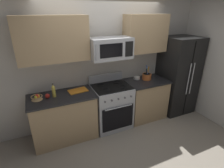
{
  "coord_description": "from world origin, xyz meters",
  "views": [
    {
      "loc": [
        -1.31,
        -2.27,
        2.34
      ],
      "look_at": [
        -0.04,
        0.55,
        1.03
      ],
      "focal_mm": 28.04,
      "sensor_mm": 36.0,
      "label": 1
    }
  ],
  "objects": [
    {
      "name": "refrigerator",
      "position": [
        1.72,
        0.67,
        0.9
      ],
      "size": [
        0.78,
        0.76,
        1.81
      ],
      "color": "black",
      "rests_on": "ground"
    },
    {
      "name": "range_oven",
      "position": [
        -0.0,
        0.69,
        0.47
      ],
      "size": [
        0.76,
        0.69,
        1.09
      ],
      "color": "#B2B5BA",
      "rests_on": "ground"
    },
    {
      "name": "upper_cabinets_right",
      "position": [
        0.86,
        0.86,
        1.89
      ],
      "size": [
        0.91,
        0.34,
        0.76
      ],
      "color": "tan"
    },
    {
      "name": "prep_bowl",
      "position": [
        0.71,
        0.86,
        0.94
      ],
      "size": [
        0.14,
        0.14,
        0.05
      ],
      "color": "white",
      "rests_on": "counter_right"
    },
    {
      "name": "wall_right",
      "position": [
        2.21,
        0.0,
        1.3
      ],
      "size": [
        0.1,
        8.0,
        2.6
      ],
      "primitive_type": "cube",
      "color": "beige",
      "rests_on": "ground"
    },
    {
      "name": "apple_loose",
      "position": [
        -1.22,
        0.7,
        0.95
      ],
      "size": [
        0.08,
        0.08,
        0.08
      ],
      "primitive_type": "sphere",
      "color": "red",
      "rests_on": "counter_left"
    },
    {
      "name": "utensil_crock",
      "position": [
        0.89,
        0.74,
        0.98
      ],
      "size": [
        0.2,
        0.2,
        0.33
      ],
      "color": "#D1662D",
      "rests_on": "counter_right"
    },
    {
      "name": "cutting_board",
      "position": [
        -0.66,
        0.77,
        0.92
      ],
      "size": [
        0.37,
        0.26,
        0.02
      ],
      "primitive_type": "cube",
      "rotation": [
        0.0,
        0.0,
        0.11
      ],
      "color": "orange",
      "rests_on": "counter_left"
    },
    {
      "name": "bottle_oil",
      "position": [
        -1.11,
        0.71,
        1.03
      ],
      "size": [
        0.06,
        0.06,
        0.25
      ],
      "color": "gold",
      "rests_on": "counter_left"
    },
    {
      "name": "ground_plane",
      "position": [
        0.0,
        0.0,
        0.0
      ],
      "size": [
        16.0,
        16.0,
        0.0
      ],
      "primitive_type": "plane",
      "color": "gray"
    },
    {
      "name": "microwave",
      "position": [
        -0.0,
        0.71,
        1.69
      ],
      "size": [
        0.79,
        0.44,
        0.39
      ],
      "color": "#B2B5BA"
    },
    {
      "name": "counter_left",
      "position": [
        -0.99,
        0.68,
        0.46
      ],
      "size": [
        1.19,
        0.64,
        0.91
      ],
      "color": "tan",
      "rests_on": "ground"
    },
    {
      "name": "upper_cabinets_left",
      "position": [
        -0.99,
        0.86,
        1.89
      ],
      "size": [
        1.18,
        0.34,
        0.76
      ],
      "color": "tan"
    },
    {
      "name": "wall_back",
      "position": [
        0.0,
        1.08,
        1.3
      ],
      "size": [
        8.0,
        0.1,
        2.6
      ],
      "primitive_type": "cube",
      "color": "beige",
      "rests_on": "ground"
    },
    {
      "name": "counter_right",
      "position": [
        0.85,
        0.68,
        0.46
      ],
      "size": [
        0.92,
        0.64,
        0.91
      ],
      "color": "tan",
      "rests_on": "ground"
    },
    {
      "name": "fruit_basket",
      "position": [
        -1.39,
        0.71,
        0.95
      ],
      "size": [
        0.19,
        0.19,
        0.1
      ],
      "color": "tan",
      "rests_on": "counter_left"
    }
  ]
}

